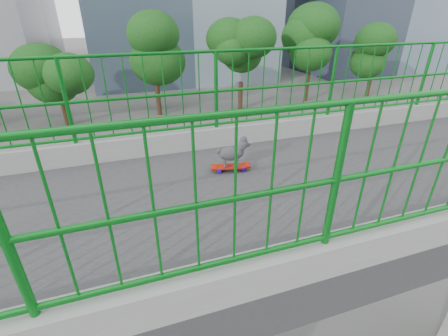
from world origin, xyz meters
TOP-DOWN VIEW (x-y plane):
  - road at (-13.00, 0.00)m, footprint 18.00×90.00m
  - footbridge at (0.00, 0.00)m, footprint 3.00×24.00m
  - railing at (0.00, 0.00)m, footprint 3.00×24.00m
  - street_trees at (-26.03, 1.06)m, footprint 5.30×60.40m
  - skateboard at (-0.51, 1.91)m, footprint 0.24×0.53m
  - poodle at (-0.50, 1.94)m, footprint 0.24×0.44m
  - car_1 at (-9.20, 17.70)m, footprint 1.59×4.55m
  - car_2 at (-12.40, 6.98)m, footprint 2.36×5.11m
  - car_3 at (-15.60, 17.12)m, footprint 1.94×4.77m

SIDE VIEW (x-z plane):
  - road at x=-13.00m, z-range 0.00..0.02m
  - car_3 at x=-15.60m, z-range 0.00..1.38m
  - car_2 at x=-12.40m, z-range 0.00..1.42m
  - car_1 at x=-9.20m, z-range 0.00..1.50m
  - street_trees at x=-26.03m, z-range 1.09..8.35m
  - footbridge at x=0.00m, z-range 1.72..8.72m
  - skateboard at x=-0.51m, z-range 7.02..7.08m
  - railing at x=0.00m, z-range 6.50..7.92m
  - poodle at x=-0.50m, z-range 7.08..7.45m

